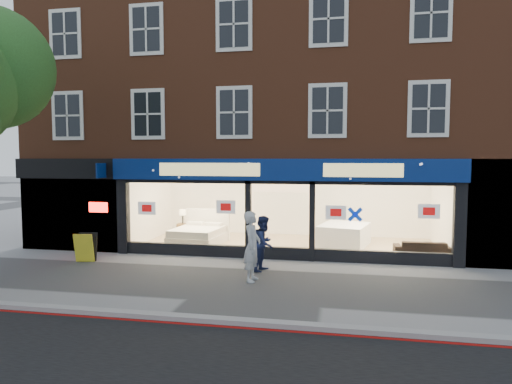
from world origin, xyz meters
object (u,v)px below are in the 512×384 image
(display_bed, at_px, (199,234))
(sofa, at_px, (423,249))
(pedestrian_grey, at_px, (252,246))
(mattress_stack, at_px, (344,235))
(pedestrian_blue, at_px, (264,243))
(a_board, at_px, (86,247))

(display_bed, height_order, sofa, display_bed)
(sofa, relative_size, pedestrian_grey, 0.96)
(mattress_stack, relative_size, pedestrian_blue, 1.43)
(pedestrian_grey, distance_m, pedestrian_blue, 1.16)
(a_board, xyz_separation_m, pedestrian_blue, (5.80, -0.05, 0.35))
(sofa, distance_m, pedestrian_blue, 5.44)
(mattress_stack, bearing_deg, sofa, -28.94)
(a_board, bearing_deg, pedestrian_grey, -21.60)
(a_board, distance_m, pedestrian_blue, 5.81)
(display_bed, relative_size, a_board, 2.43)
(display_bed, distance_m, pedestrian_blue, 4.49)
(a_board, height_order, pedestrian_blue, pedestrian_blue)
(display_bed, xyz_separation_m, mattress_stack, (5.39, 0.57, 0.06))
(a_board, distance_m, pedestrian_grey, 5.82)
(sofa, height_order, pedestrian_blue, pedestrian_blue)
(a_board, bearing_deg, mattress_stack, 15.20)
(pedestrian_blue, bearing_deg, display_bed, 56.39)
(pedestrian_grey, relative_size, pedestrian_blue, 1.16)
(mattress_stack, height_order, pedestrian_blue, pedestrian_blue)
(display_bed, distance_m, sofa, 7.96)
(display_bed, height_order, a_board, display_bed)
(display_bed, bearing_deg, pedestrian_grey, -51.40)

